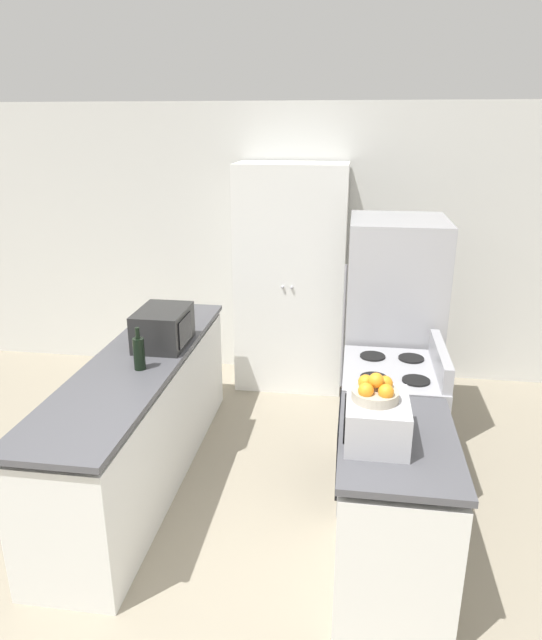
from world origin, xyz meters
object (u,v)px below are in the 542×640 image
Objects in this scene: microwave at (163,327)px; fruit_bowl at (375,391)px; stove at (389,429)px; pantry_cabinet at (291,278)px; refrigerator at (391,331)px; toaster_oven at (376,420)px; wine_bottle at (139,353)px.

fruit_bowl is at bearing -37.05° from microwave.
stove is 4.63× the size of fruit_bowl.
pantry_cabinet reaches higher than refrigerator.
microwave is 1.82m from toaster_oven.
stove is at bearing 80.41° from fruit_bowl.
stove is 1.73m from wine_bottle.
stove is 1.07m from toaster_oven.
pantry_cabinet is 1.94m from stove.
wine_bottle reaches higher than stove.
stove is at bearing -62.57° from pantry_cabinet.
microwave is 1.14× the size of toaster_oven.
refrigerator is 7.61× the size of fruit_bowl.
toaster_oven reaches higher than stove.
stove is 1.16m from fruit_bowl.
toaster_oven is (-0.14, -0.91, 0.56)m from stove.
fruit_bowl is (-0.15, -0.91, 0.72)m from stove.
toaster_oven is (1.48, -0.66, -0.00)m from wine_bottle.
pantry_cabinet is at bearing 67.94° from wine_bottle.
pantry_cabinet is 7.33× the size of wine_bottle.
microwave is 1.99× the size of fruit_bowl.
pantry_cabinet is 2.65m from toaster_oven.
pantry_cabinet is at bearing 105.65° from toaster_oven.
refrigerator reaches higher than fruit_bowl.
wine_bottle is at bearing -147.81° from refrigerator.
microwave is at bearing 87.56° from wine_bottle.
wine_bottle is (-1.65, -1.04, 0.14)m from refrigerator.
refrigerator is (0.03, 0.79, 0.41)m from stove.
stove is 1.71m from microwave.
wine_bottle is (-0.76, -1.89, -0.02)m from pantry_cabinet.
stove is 2.33× the size of microwave.
pantry_cabinet is 2.65m from fruit_bowl.
microwave is (-1.63, -0.61, 0.16)m from refrigerator.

